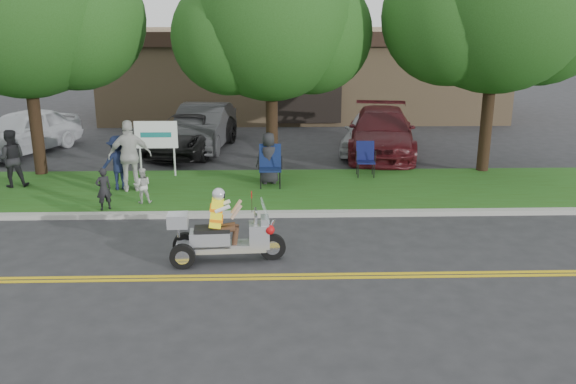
{
  "coord_description": "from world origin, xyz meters",
  "views": [
    {
      "loc": [
        0.45,
        -11.08,
        4.83
      ],
      "look_at": [
        0.84,
        2.0,
        0.93
      ],
      "focal_mm": 38.0,
      "sensor_mm": 36.0,
      "label": 1
    }
  ],
  "objects_px": {
    "spectator_adult_mid": "(11,158)",
    "parked_car_left": "(203,127)",
    "lawn_chair_b": "(365,157)",
    "parked_car_mid": "(189,133)",
    "parked_car_right": "(381,132)",
    "trike_scooter": "(222,236)",
    "spectator_adult_right": "(130,156)",
    "lawn_chair_a": "(270,163)",
    "parked_car_far_left": "(23,131)",
    "parked_car_far_right": "(370,132)"
  },
  "relations": [
    {
      "from": "parked_car_left",
      "to": "parked_car_mid",
      "type": "bearing_deg",
      "value": -114.9
    },
    {
      "from": "spectator_adult_mid",
      "to": "parked_car_far_left",
      "type": "relative_size",
      "value": 0.36
    },
    {
      "from": "parked_car_right",
      "to": "parked_car_far_right",
      "type": "distance_m",
      "value": 0.54
    },
    {
      "from": "parked_car_left",
      "to": "lawn_chair_a",
      "type": "bearing_deg",
      "value": -59.33
    },
    {
      "from": "trike_scooter",
      "to": "lawn_chair_b",
      "type": "height_order",
      "value": "trike_scooter"
    },
    {
      "from": "lawn_chair_a",
      "to": "parked_car_mid",
      "type": "relative_size",
      "value": 0.24
    },
    {
      "from": "lawn_chair_b",
      "to": "parked_car_left",
      "type": "relative_size",
      "value": 0.21
    },
    {
      "from": "spectator_adult_mid",
      "to": "parked_car_mid",
      "type": "height_order",
      "value": "spectator_adult_mid"
    },
    {
      "from": "parked_car_far_left",
      "to": "parked_car_mid",
      "type": "height_order",
      "value": "parked_car_far_left"
    },
    {
      "from": "trike_scooter",
      "to": "parked_car_far_right",
      "type": "xyz_separation_m",
      "value": [
        4.54,
        9.78,
        0.18
      ]
    },
    {
      "from": "parked_car_far_left",
      "to": "parked_car_far_right",
      "type": "xyz_separation_m",
      "value": [
        12.22,
        -0.16,
        -0.06
      ]
    },
    {
      "from": "spectator_adult_right",
      "to": "parked_car_left",
      "type": "bearing_deg",
      "value": -116.5
    },
    {
      "from": "parked_car_left",
      "to": "parked_car_mid",
      "type": "xyz_separation_m",
      "value": [
        -0.41,
        -0.67,
        -0.11
      ]
    },
    {
      "from": "parked_car_far_left",
      "to": "parked_car_left",
      "type": "xyz_separation_m",
      "value": [
        6.22,
        0.64,
        0.02
      ]
    },
    {
      "from": "spectator_adult_right",
      "to": "parked_car_far_left",
      "type": "height_order",
      "value": "spectator_adult_right"
    },
    {
      "from": "lawn_chair_b",
      "to": "parked_car_mid",
      "type": "xyz_separation_m",
      "value": [
        -5.68,
        3.74,
        0.0
      ]
    },
    {
      "from": "spectator_adult_mid",
      "to": "parked_car_right",
      "type": "height_order",
      "value": "spectator_adult_mid"
    },
    {
      "from": "trike_scooter",
      "to": "spectator_adult_right",
      "type": "distance_m",
      "value": 5.53
    },
    {
      "from": "lawn_chair_a",
      "to": "spectator_adult_right",
      "type": "distance_m",
      "value": 3.82
    },
    {
      "from": "lawn_chair_a",
      "to": "parked_car_far_left",
      "type": "xyz_separation_m",
      "value": [
        -8.66,
        4.8,
        0.01
      ]
    },
    {
      "from": "parked_car_mid",
      "to": "parked_car_far_right",
      "type": "height_order",
      "value": "parked_car_far_right"
    },
    {
      "from": "spectator_adult_right",
      "to": "parked_car_right",
      "type": "distance_m",
      "value": 8.93
    },
    {
      "from": "parked_car_far_left",
      "to": "parked_car_left",
      "type": "height_order",
      "value": "parked_car_left"
    },
    {
      "from": "parked_car_right",
      "to": "parked_car_far_left",
      "type": "bearing_deg",
      "value": -173.82
    },
    {
      "from": "parked_car_left",
      "to": "parked_car_right",
      "type": "bearing_deg",
      "value": -4.59
    },
    {
      "from": "trike_scooter",
      "to": "parked_car_right",
      "type": "height_order",
      "value": "parked_car_right"
    },
    {
      "from": "parked_car_right",
      "to": "parked_car_far_right",
      "type": "bearing_deg",
      "value": 134.18
    },
    {
      "from": "lawn_chair_b",
      "to": "parked_car_right",
      "type": "xyz_separation_m",
      "value": [
        1.03,
        3.18,
        0.11
      ]
    },
    {
      "from": "lawn_chair_a",
      "to": "parked_car_right",
      "type": "height_order",
      "value": "parked_car_right"
    },
    {
      "from": "trike_scooter",
      "to": "spectator_adult_right",
      "type": "relative_size",
      "value": 1.2
    },
    {
      "from": "spectator_adult_mid",
      "to": "parked_car_mid",
      "type": "bearing_deg",
      "value": -149.92
    },
    {
      "from": "lawn_chair_b",
      "to": "parked_car_right",
      "type": "distance_m",
      "value": 3.34
    },
    {
      "from": "lawn_chair_b",
      "to": "parked_car_right",
      "type": "bearing_deg",
      "value": 74.63
    },
    {
      "from": "lawn_chair_a",
      "to": "spectator_adult_mid",
      "type": "distance_m",
      "value": 7.18
    },
    {
      "from": "trike_scooter",
      "to": "parked_car_left",
      "type": "bearing_deg",
      "value": 94.9
    },
    {
      "from": "parked_car_far_left",
      "to": "parked_car_right",
      "type": "height_order",
      "value": "parked_car_right"
    },
    {
      "from": "trike_scooter",
      "to": "spectator_adult_mid",
      "type": "relative_size",
      "value": 1.45
    },
    {
      "from": "spectator_adult_mid",
      "to": "parked_car_far_right",
      "type": "relative_size",
      "value": 0.38
    },
    {
      "from": "parked_car_far_right",
      "to": "spectator_adult_right",
      "type": "bearing_deg",
      "value": -129.05
    },
    {
      "from": "spectator_adult_right",
      "to": "trike_scooter",
      "type": "bearing_deg",
      "value": 107.03
    },
    {
      "from": "spectator_adult_mid",
      "to": "parked_car_far_right",
      "type": "xyz_separation_m",
      "value": [
        10.74,
        4.53,
        -0.2
      ]
    },
    {
      "from": "spectator_adult_right",
      "to": "parked_car_right",
      "type": "relative_size",
      "value": 0.36
    },
    {
      "from": "parked_car_left",
      "to": "parked_car_mid",
      "type": "relative_size",
      "value": 0.98
    },
    {
      "from": "parked_car_far_left",
      "to": "parked_car_left",
      "type": "relative_size",
      "value": 0.94
    },
    {
      "from": "lawn_chair_a",
      "to": "parked_car_far_right",
      "type": "distance_m",
      "value": 5.84
    },
    {
      "from": "parked_car_far_left",
      "to": "parked_car_mid",
      "type": "distance_m",
      "value": 5.81
    },
    {
      "from": "spectator_adult_mid",
      "to": "parked_car_left",
      "type": "xyz_separation_m",
      "value": [
        4.74,
        5.33,
        -0.12
      ]
    },
    {
      "from": "parked_car_mid",
      "to": "lawn_chair_a",
      "type": "bearing_deg",
      "value": -45.59
    },
    {
      "from": "trike_scooter",
      "to": "parked_car_far_right",
      "type": "height_order",
      "value": "trike_scooter"
    },
    {
      "from": "lawn_chair_b",
      "to": "parked_car_left",
      "type": "bearing_deg",
      "value": 142.7
    }
  ]
}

